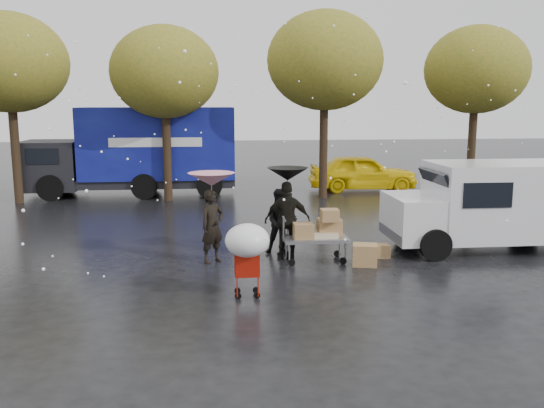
{
  "coord_description": "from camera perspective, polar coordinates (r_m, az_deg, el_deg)",
  "views": [
    {
      "loc": [
        -1.8,
        -12.02,
        3.69
      ],
      "look_at": [
        -0.44,
        1.0,
        1.37
      ],
      "focal_mm": 38.0,
      "sensor_mm": 36.0,
      "label": 1
    }
  ],
  "objects": [
    {
      "name": "umbrella_black",
      "position": [
        13.49,
        1.56,
        2.97
      ],
      "size": [
        0.97,
        0.97,
        2.19
      ],
      "color": "#4C4C4C",
      "rests_on": "ground"
    },
    {
      "name": "vendor_cart",
      "position": [
        13.49,
        4.67,
        -2.7
      ],
      "size": [
        1.52,
        0.8,
        1.27
      ],
      "color": "slate",
      "rests_on": "ground"
    },
    {
      "name": "shopping_cart",
      "position": [
        10.82,
        -2.47,
        -4.03
      ],
      "size": [
        0.84,
        0.84,
        1.46
      ],
      "color": "#9F1509",
      "rests_on": "ground"
    },
    {
      "name": "person_black",
      "position": [
        13.67,
        1.54,
        -1.62
      ],
      "size": [
        1.1,
        0.47,
        1.86
      ],
      "primitive_type": "imported",
      "rotation": [
        0.0,
        0.0,
        3.16
      ],
      "color": "black",
      "rests_on": "ground"
    },
    {
      "name": "ground",
      "position": [
        12.7,
        2.48,
        -6.87
      ],
      "size": [
        90.0,
        90.0,
        0.0
      ],
      "primitive_type": "plane",
      "color": "black",
      "rests_on": "ground"
    },
    {
      "name": "box_ground_far",
      "position": [
        14.18,
        10.72,
        -4.58
      ],
      "size": [
        0.41,
        0.32,
        0.31
      ],
      "primitive_type": "cube",
      "rotation": [
        0.0,
        0.0,
        0.01
      ],
      "color": "brown",
      "rests_on": "ground"
    },
    {
      "name": "person_middle",
      "position": [
        14.11,
        0.92,
        -1.75
      ],
      "size": [
        0.81,
        0.64,
        1.62
      ],
      "primitive_type": "imported",
      "rotation": [
        0.0,
        0.0,
        -0.04
      ],
      "color": "black",
      "rests_on": "ground"
    },
    {
      "name": "box_ground_near",
      "position": [
        13.39,
        9.18,
        -5.0
      ],
      "size": [
        0.64,
        0.55,
        0.49
      ],
      "primitive_type": "cube",
      "rotation": [
        0.0,
        0.0,
        -0.23
      ],
      "color": "brown",
      "rests_on": "ground"
    },
    {
      "name": "yellow_taxi",
      "position": [
        24.71,
        8.98,
        3.12
      ],
      "size": [
        4.6,
        2.05,
        1.54
      ],
      "primitive_type": "imported",
      "rotation": [
        0.0,
        0.0,
        1.52
      ],
      "color": "yellow",
      "rests_on": "ground"
    },
    {
      "name": "umbrella_pink",
      "position": [
        13.24,
        -6.02,
        2.44
      ],
      "size": [
        1.08,
        1.08,
        2.11
      ],
      "color": "#4C4C4C",
      "rests_on": "ground"
    },
    {
      "name": "blue_truck",
      "position": [
        23.74,
        -13.15,
        5.1
      ],
      "size": [
        8.3,
        2.6,
        3.5
      ],
      "color": "#0C0C66",
      "rests_on": "ground"
    },
    {
      "name": "person_pink",
      "position": [
        13.43,
        -5.94,
        -2.2
      ],
      "size": [
        0.74,
        0.71,
        1.71
      ],
      "primitive_type": "imported",
      "rotation": [
        0.0,
        0.0,
        0.66
      ],
      "color": "black",
      "rests_on": "ground"
    },
    {
      "name": "white_van",
      "position": [
        15.58,
        20.91,
        0.02
      ],
      "size": [
        4.91,
        2.18,
        2.2
      ],
      "color": "silver",
      "rests_on": "ground"
    },
    {
      "name": "tree_row",
      "position": [
        22.1,
        -2.54,
        13.48
      ],
      "size": [
        21.6,
        4.4,
        7.12
      ],
      "color": "black",
      "rests_on": "ground"
    }
  ]
}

